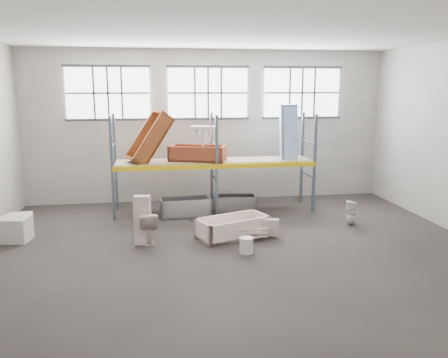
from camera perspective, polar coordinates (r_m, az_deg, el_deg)
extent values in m
cube|color=#413B38|center=(11.05, 1.20, -8.92)|extent=(12.00, 10.00, 0.10)
cube|color=silver|center=(10.44, 1.32, 18.35)|extent=(12.00, 10.00, 0.10)
cube|color=#9C9991|center=(15.41, -2.03, 6.59)|extent=(12.00, 0.10, 5.00)
cube|color=#BCB7AE|center=(5.61, 10.27, -1.99)|extent=(12.00, 0.10, 5.00)
cube|color=white|center=(15.21, -14.27, 10.34)|extent=(2.60, 0.04, 1.60)
cube|color=white|center=(15.25, -2.01, 10.68)|extent=(2.60, 0.04, 1.60)
cube|color=white|center=(15.95, 9.68, 10.55)|extent=(2.60, 0.04, 1.60)
cube|color=slate|center=(13.35, -13.77, 1.20)|extent=(0.08, 0.08, 3.00)
cube|color=slate|center=(14.53, -13.38, 2.03)|extent=(0.08, 0.08, 3.00)
cube|color=slate|center=(13.42, -0.91, 1.58)|extent=(0.08, 0.08, 3.00)
cube|color=slate|center=(14.60, -1.56, 2.37)|extent=(0.08, 0.08, 3.00)
cube|color=slate|center=(14.14, 11.22, 1.87)|extent=(0.08, 0.08, 3.00)
cube|color=slate|center=(15.26, 9.70, 2.61)|extent=(0.08, 0.08, 3.00)
cube|color=yellow|center=(13.42, -0.91, 1.58)|extent=(6.00, 0.10, 0.14)
cube|color=yellow|center=(14.60, -1.56, 2.37)|extent=(6.00, 0.10, 0.14)
cube|color=gray|center=(14.00, -1.25, 2.32)|extent=(5.90, 1.10, 0.03)
cylinder|color=black|center=(13.57, -0.78, -4.81)|extent=(1.80, 1.80, 0.00)
cube|color=beige|center=(11.79, 5.77, -5.97)|extent=(0.49, 0.36, 0.42)
imported|color=silver|center=(11.70, 4.01, -6.68)|extent=(0.53, 0.53, 0.16)
imported|color=beige|center=(11.51, -9.47, -5.93)|extent=(0.52, 0.81, 0.78)
cube|color=beige|center=(11.33, -10.11, -5.07)|extent=(0.43, 0.32, 1.21)
imported|color=white|center=(13.28, 15.64, -4.06)|extent=(0.41, 0.41, 0.69)
imported|color=silver|center=(13.51, -2.62, 4.19)|extent=(0.83, 0.72, 0.63)
cylinder|color=silver|center=(10.70, 2.81, -8.26)|extent=(0.36, 0.36, 0.37)
cube|color=beige|center=(12.60, -24.64, -5.72)|extent=(0.79, 0.71, 0.61)
cube|color=silver|center=(13.23, -24.05, -5.13)|extent=(0.70, 0.70, 0.50)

